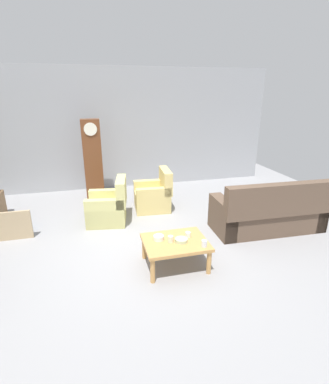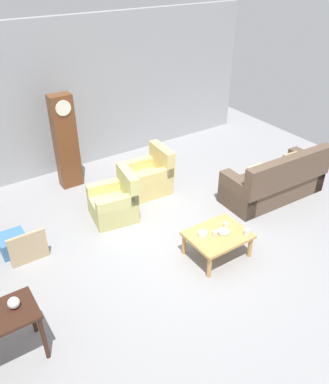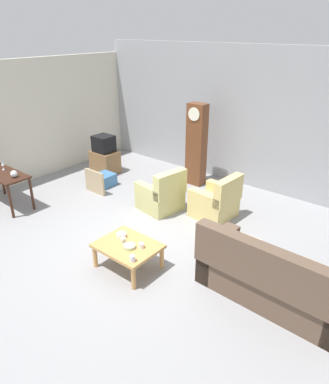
% 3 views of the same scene
% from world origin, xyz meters
% --- Properties ---
extents(ground_plane, '(10.40, 10.40, 0.00)m').
position_xyz_m(ground_plane, '(0.00, 0.00, 0.00)').
color(ground_plane, gray).
extents(garage_door_wall, '(8.40, 0.16, 3.20)m').
position_xyz_m(garage_door_wall, '(0.00, 3.60, 1.60)').
color(garage_door_wall, '#9EA0A5').
rests_on(garage_door_wall, ground_plane).
extents(couch_floral, '(2.13, 0.95, 1.04)m').
position_xyz_m(couch_floral, '(2.39, 0.06, 0.35)').
color(couch_floral, brown).
rests_on(couch_floral, ground_plane).
extents(armchair_olive_near, '(0.90, 0.87, 0.92)m').
position_xyz_m(armchair_olive_near, '(-0.57, 1.22, 0.31)').
color(armchair_olive_near, '#CCC67A').
rests_on(armchair_olive_near, ground_plane).
extents(armchair_olive_far, '(0.84, 0.81, 0.92)m').
position_xyz_m(armchair_olive_far, '(0.48, 1.67, 0.31)').
color(armchair_olive_far, '#D9C174').
rests_on(armchair_olive_far, ground_plane).
extents(coffee_table_wood, '(0.96, 0.76, 0.43)m').
position_xyz_m(coffee_table_wood, '(0.30, -0.65, 0.37)').
color(coffee_table_wood, tan).
rests_on(coffee_table_wood, ground_plane).
extents(grandfather_clock, '(0.44, 0.30, 1.96)m').
position_xyz_m(grandfather_clock, '(-0.81, 2.80, 0.98)').
color(grandfather_clock, brown).
rests_on(grandfather_clock, ground_plane).
extents(framed_picture_leaning, '(0.60, 0.05, 0.55)m').
position_xyz_m(framed_picture_leaning, '(-2.29, 0.88, 0.27)').
color(framed_picture_leaning, tan).
rests_on(framed_picture_leaning, ground_plane).
extents(storage_box_blue, '(0.43, 0.45, 0.29)m').
position_xyz_m(storage_box_blue, '(-2.43, 1.30, 0.15)').
color(storage_box_blue, teal).
rests_on(storage_box_blue, ground_plane).
extents(glass_dome_cloche, '(0.14, 0.14, 0.14)m').
position_xyz_m(glass_dome_cloche, '(-2.85, -0.70, 0.83)').
color(glass_dome_cloche, silver).
rests_on(glass_dome_cloche, console_table_dark).
extents(cup_white_porcelain, '(0.08, 0.08, 0.08)m').
position_xyz_m(cup_white_porcelain, '(0.53, -0.58, 0.47)').
color(cup_white_porcelain, white).
rests_on(cup_white_porcelain, coffee_table_wood).
extents(cup_blue_rimmed, '(0.08, 0.08, 0.10)m').
position_xyz_m(cup_blue_rimmed, '(0.66, -0.92, 0.48)').
color(cup_blue_rimmed, silver).
rests_on(cup_blue_rimmed, coffee_table_wood).
extents(cup_cream_tall, '(0.08, 0.08, 0.10)m').
position_xyz_m(cup_cream_tall, '(0.22, -0.67, 0.48)').
color(cup_cream_tall, beige).
rests_on(cup_cream_tall, coffee_table_wood).
extents(bowl_white_stacked, '(0.16, 0.16, 0.07)m').
position_xyz_m(bowl_white_stacked, '(0.07, -0.55, 0.46)').
color(bowl_white_stacked, white).
rests_on(bowl_white_stacked, coffee_table_wood).
extents(bowl_shallow_green, '(0.19, 0.19, 0.05)m').
position_xyz_m(bowl_shallow_green, '(0.38, -0.69, 0.45)').
color(bowl_shallow_green, '#B2C69E').
rests_on(bowl_shallow_green, coffee_table_wood).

